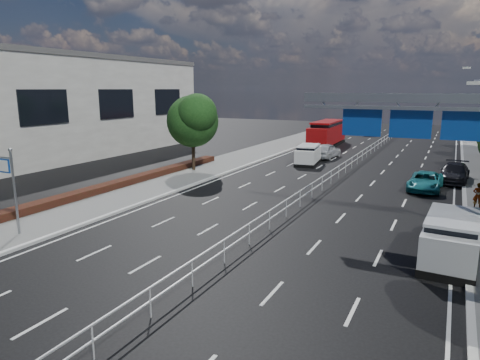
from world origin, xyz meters
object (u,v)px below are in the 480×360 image
at_px(white_minivan, 308,155).
at_px(red_bus, 327,133).
at_px(near_car_silver, 327,151).
at_px(silver_minivan, 451,239).
at_px(pedestrian_a, 478,196).
at_px(toilet_sign, 7,176).
at_px(overhead_gantry, 427,119).
at_px(near_car_dark, 369,130).
at_px(parked_car_teal, 425,181).
at_px(parked_car_dark, 454,173).

bearing_deg(white_minivan, red_bus, 91.07).
xyz_separation_m(near_car_silver, silver_minivan, (11.94, -24.42, 0.20)).
bearing_deg(pedestrian_a, toilet_sign, 39.49).
relative_size(toilet_sign, red_bus, 0.41).
xyz_separation_m(overhead_gantry, pedestrian_a, (2.86, 5.05, -4.70)).
bearing_deg(red_bus, white_minivan, -83.39).
bearing_deg(silver_minivan, pedestrian_a, 84.66).
distance_m(near_car_dark, parked_car_teal, 37.86).
bearing_deg(parked_car_dark, toilet_sign, -125.13).
bearing_deg(parked_car_teal, white_minivan, 151.08).
height_order(white_minivan, near_car_dark, white_minivan).
relative_size(red_bus, near_car_dark, 2.43).
bearing_deg(near_car_dark, white_minivan, 87.34).
xyz_separation_m(overhead_gantry, white_minivan, (-10.93, 15.82, -4.70)).
xyz_separation_m(toilet_sign, parked_car_dark, (19.25, 23.42, -2.24)).
relative_size(white_minivan, pedestrian_a, 2.90).
bearing_deg(parked_car_dark, near_car_silver, 154.15).
xyz_separation_m(white_minivan, near_car_silver, (0.55, 4.48, -0.13)).
distance_m(near_car_silver, pedestrian_a, 20.19).
xyz_separation_m(toilet_sign, parked_car_teal, (17.45, 19.39, -2.31)).
relative_size(overhead_gantry, parked_car_dark, 2.10).
xyz_separation_m(near_car_silver, parked_car_teal, (10.14, -10.96, -0.14)).
xyz_separation_m(white_minivan, red_bus, (-2.03, 13.91, 0.73)).
relative_size(overhead_gantry, silver_minivan, 2.09).
bearing_deg(near_car_silver, pedestrian_a, 136.73).
xyz_separation_m(parked_car_teal, pedestrian_a, (3.10, -4.28, 0.27)).
distance_m(red_bus, parked_car_teal, 24.05).
distance_m(silver_minivan, parked_car_teal, 13.58).
height_order(parked_car_dark, pedestrian_a, pedestrian_a).
bearing_deg(silver_minivan, overhead_gantry, 113.44).
distance_m(overhead_gantry, parked_car_teal, 10.58).
distance_m(white_minivan, near_car_dark, 29.91).
relative_size(overhead_gantry, red_bus, 0.97).
distance_m(parked_car_teal, parked_car_dark, 4.42).
height_order(near_car_dark, parked_car_dark, near_car_dark).
relative_size(near_car_silver, pedestrian_a, 2.97).
height_order(white_minivan, pedestrian_a, white_minivan).
xyz_separation_m(near_car_dark, silver_minivan, (12.24, -49.85, 0.26)).
height_order(toilet_sign, near_car_dark, toilet_sign).
relative_size(white_minivan, parked_car_teal, 0.97).
height_order(red_bus, pedestrian_a, red_bus).
distance_m(white_minivan, silver_minivan, 23.53).
distance_m(near_car_dark, parked_car_dark, 34.60).
bearing_deg(white_minivan, pedestrian_a, -45.22).
relative_size(white_minivan, near_car_dark, 1.03).
height_order(red_bus, near_car_silver, red_bus).
relative_size(toilet_sign, silver_minivan, 0.89).
relative_size(red_bus, parked_car_teal, 2.31).
xyz_separation_m(silver_minivan, parked_car_dark, (-0.00, 17.49, -0.27)).
xyz_separation_m(parked_car_dark, pedestrian_a, (1.30, -8.32, 0.20)).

